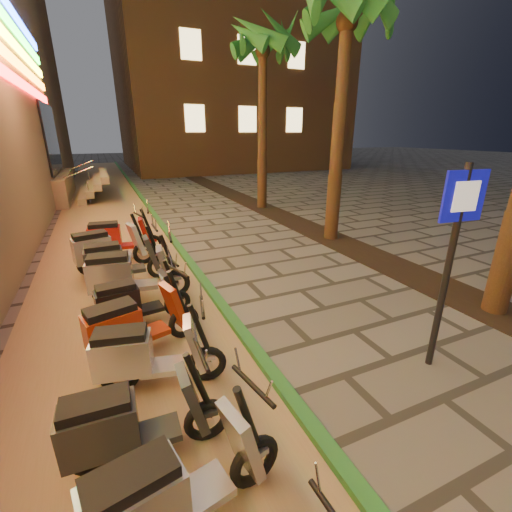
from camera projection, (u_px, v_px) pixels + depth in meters
name	position (u px, v px, depth m)	size (l,w,h in m)	color
ground	(459.00, 486.00, 3.15)	(120.00, 120.00, 0.00)	#474442
parking_strip	(110.00, 236.00, 10.73)	(3.40, 60.00, 0.01)	#8C7251
green_curb	(165.00, 229.00, 11.37)	(0.18, 60.00, 0.10)	#24622A
planting_strip	(377.00, 258.00, 8.82)	(1.20, 40.00, 0.02)	black
apartment_block	(222.00, 18.00, 29.82)	(18.00, 16.06, 25.00)	brown
palm_c	(347.00, 20.00, 8.59)	(2.97, 3.02, 6.91)	#472D19
palm_d	(263.00, 51.00, 12.81)	(2.97, 3.02, 7.16)	#472D19
pedestrian_sign	(454.00, 243.00, 4.22)	(0.60, 0.12, 2.75)	black
scooter_5	(170.00, 492.00, 2.58)	(1.66, 0.74, 1.17)	black
scooter_6	(128.00, 424.00, 3.21)	(1.58, 0.55, 1.11)	black
scooter_7	(144.00, 355.00, 4.20)	(1.60, 0.74, 1.13)	black
scooter_8	(132.00, 326.00, 4.80)	(1.67, 0.85, 1.18)	black
scooter_9	(133.00, 302.00, 5.57)	(1.54, 0.61, 1.08)	black
scooter_10	(127.00, 275.00, 6.36)	(1.84, 0.73, 1.29)	black
scooter_11	(118.00, 261.00, 7.14)	(1.73, 0.61, 1.22)	black
scooter_12	(105.00, 249.00, 7.81)	(1.84, 0.87, 1.29)	black
scooter_13	(117.00, 238.00, 8.68)	(1.79, 0.67, 1.26)	black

